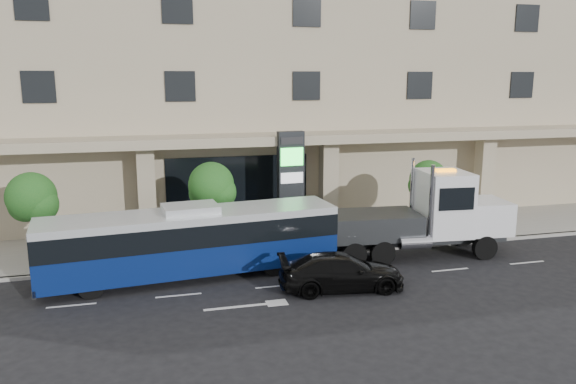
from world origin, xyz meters
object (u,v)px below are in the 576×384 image
at_px(tow_truck, 425,217).
at_px(black_sedan, 341,272).
at_px(city_bus, 191,240).
at_px(signage_pylon, 291,183).

height_order(tow_truck, black_sedan, tow_truck).
bearing_deg(city_bus, tow_truck, -4.69).
relative_size(city_bus, black_sedan, 2.50).
distance_m(tow_truck, black_sedan, 6.39).
bearing_deg(city_bus, signage_pylon, 34.41).
bearing_deg(signage_pylon, tow_truck, -43.50).
bearing_deg(tow_truck, signage_pylon, 144.93).
bearing_deg(tow_truck, city_bus, -174.16).
relative_size(city_bus, signage_pylon, 2.29).
height_order(city_bus, black_sedan, city_bus).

